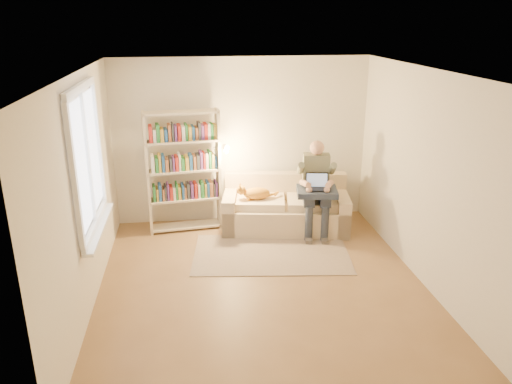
{
  "coord_description": "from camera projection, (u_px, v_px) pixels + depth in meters",
  "views": [
    {
      "loc": [
        -0.81,
        -5.41,
        3.16
      ],
      "look_at": [
        0.06,
        1.0,
        0.88
      ],
      "focal_mm": 35.0,
      "sensor_mm": 36.0,
      "label": 1
    }
  ],
  "objects": [
    {
      "name": "blanket",
      "position": [
        317.0,
        192.0,
        7.4
      ],
      "size": [
        0.66,
        0.57,
        0.09
      ],
      "primitive_type": "cube",
      "rotation": [
        0.0,
        0.0,
        -0.16
      ],
      "color": "#263043",
      "rests_on": "person"
    },
    {
      "name": "person",
      "position": [
        316.0,
        183.0,
        7.5
      ],
      "size": [
        0.49,
        0.68,
        1.42
      ],
      "rotation": [
        0.0,
        0.0,
        -0.16
      ],
      "color": "gray",
      "rests_on": "sofa"
    },
    {
      "name": "rug",
      "position": [
        271.0,
        254.0,
        7.02
      ],
      "size": [
        2.3,
        1.53,
        0.01
      ],
      "primitive_type": "cube",
      "rotation": [
        0.0,
        0.0,
        -0.12
      ],
      "color": "gray",
      "rests_on": "floor"
    },
    {
      "name": "wall_front",
      "position": [
        307.0,
        284.0,
        3.67
      ],
      "size": [
        4.0,
        0.02,
        2.6
      ],
      "primitive_type": "cube",
      "color": "silver",
      "rests_on": "floor"
    },
    {
      "name": "floor",
      "position": [
        262.0,
        285.0,
        6.21
      ],
      "size": [
        4.5,
        4.5,
        0.0
      ],
      "primitive_type": "plane",
      "color": "brown",
      "rests_on": "ground"
    },
    {
      "name": "sofa",
      "position": [
        286.0,
        210.0,
        7.82
      ],
      "size": [
        2.04,
        1.17,
        0.82
      ],
      "rotation": [
        0.0,
        0.0,
        -0.16
      ],
      "color": "beige",
      "rests_on": "floor"
    },
    {
      "name": "wall_left",
      "position": [
        84.0,
        194.0,
        5.52
      ],
      "size": [
        0.02,
        4.5,
        2.6
      ],
      "primitive_type": "cube",
      "color": "silver",
      "rests_on": "floor"
    },
    {
      "name": "window",
      "position": [
        92.0,
        182.0,
        5.69
      ],
      "size": [
        0.12,
        1.52,
        1.69
      ],
      "color": "white",
      "rests_on": "wall_left"
    },
    {
      "name": "laptop",
      "position": [
        317.0,
        185.0,
        7.37
      ],
      "size": [
        0.37,
        0.32,
        0.29
      ],
      "rotation": [
        0.0,
        0.0,
        -0.16
      ],
      "color": "black",
      "rests_on": "blanket"
    },
    {
      "name": "wall_right",
      "position": [
        426.0,
        179.0,
        6.03
      ],
      "size": [
        0.02,
        4.5,
        2.6
      ],
      "primitive_type": "cube",
      "color": "silver",
      "rests_on": "floor"
    },
    {
      "name": "cat",
      "position": [
        256.0,
        193.0,
        7.61
      ],
      "size": [
        0.63,
        0.28,
        0.23
      ],
      "rotation": [
        0.0,
        0.0,
        -0.16
      ],
      "color": "gold",
      "rests_on": "sofa"
    },
    {
      "name": "wall_back",
      "position": [
        242.0,
        141.0,
        7.88
      ],
      "size": [
        4.0,
        0.02,
        2.6
      ],
      "primitive_type": "cube",
      "color": "silver",
      "rests_on": "floor"
    },
    {
      "name": "bookshelf",
      "position": [
        184.0,
        166.0,
        7.52
      ],
      "size": [
        1.27,
        0.4,
        1.87
      ],
      "rotation": [
        0.0,
        0.0,
        0.11
      ],
      "color": "beige",
      "rests_on": "floor"
    },
    {
      "name": "ceiling",
      "position": [
        263.0,
        72.0,
        5.34
      ],
      "size": [
        4.0,
        4.5,
        0.02
      ],
      "primitive_type": "cube",
      "color": "white",
      "rests_on": "wall_back"
    }
  ]
}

